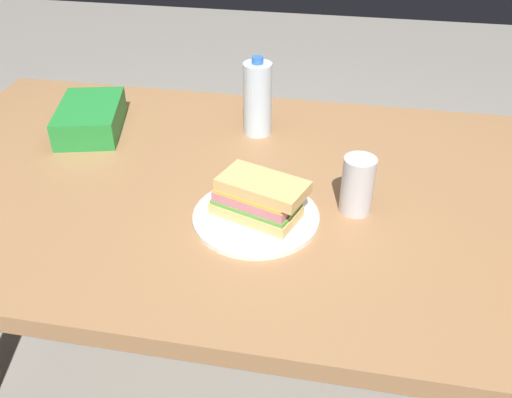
{
  "coord_description": "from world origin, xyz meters",
  "views": [
    {
      "loc": [
        0.2,
        -0.99,
        1.44
      ],
      "look_at": [
        0.04,
        -0.13,
        0.82
      ],
      "focal_mm": 38.3,
      "sensor_mm": 36.0,
      "label": 1
    }
  ],
  "objects_px": {
    "dining_table": "(248,218)",
    "sandwich": "(258,198)",
    "paper_plate": "(256,217)",
    "soda_can_silver": "(358,185)",
    "water_bottle_tall": "(257,99)",
    "chip_bag": "(90,118)"
  },
  "relations": [
    {
      "from": "dining_table",
      "to": "sandwich",
      "type": "relative_size",
      "value": 8.04
    },
    {
      "from": "water_bottle_tall",
      "to": "soda_can_silver",
      "type": "bearing_deg",
      "value": -49.0
    },
    {
      "from": "dining_table",
      "to": "paper_plate",
      "type": "relative_size",
      "value": 6.42
    },
    {
      "from": "dining_table",
      "to": "chip_bag",
      "type": "distance_m",
      "value": 0.5
    },
    {
      "from": "sandwich",
      "to": "water_bottle_tall",
      "type": "xyz_separation_m",
      "value": [
        -0.07,
        0.37,
        0.04
      ]
    },
    {
      "from": "dining_table",
      "to": "chip_bag",
      "type": "xyz_separation_m",
      "value": [
        -0.45,
        0.18,
        0.13
      ]
    },
    {
      "from": "water_bottle_tall",
      "to": "dining_table",
      "type": "bearing_deg",
      "value": -84.54
    },
    {
      "from": "sandwich",
      "to": "water_bottle_tall",
      "type": "distance_m",
      "value": 0.38
    },
    {
      "from": "water_bottle_tall",
      "to": "sandwich",
      "type": "bearing_deg",
      "value": -79.3
    },
    {
      "from": "sandwich",
      "to": "chip_bag",
      "type": "height_order",
      "value": "sandwich"
    },
    {
      "from": "paper_plate",
      "to": "sandwich",
      "type": "relative_size",
      "value": 1.25
    },
    {
      "from": "chip_bag",
      "to": "dining_table",
      "type": "bearing_deg",
      "value": 54.15
    },
    {
      "from": "dining_table",
      "to": "soda_can_silver",
      "type": "distance_m",
      "value": 0.29
    },
    {
      "from": "paper_plate",
      "to": "water_bottle_tall",
      "type": "height_order",
      "value": "water_bottle_tall"
    },
    {
      "from": "dining_table",
      "to": "water_bottle_tall",
      "type": "xyz_separation_m",
      "value": [
        -0.02,
        0.24,
        0.19
      ]
    },
    {
      "from": "sandwich",
      "to": "soda_can_silver",
      "type": "bearing_deg",
      "value": 20.16
    },
    {
      "from": "soda_can_silver",
      "to": "water_bottle_tall",
      "type": "bearing_deg",
      "value": 131.0
    },
    {
      "from": "dining_table",
      "to": "water_bottle_tall",
      "type": "height_order",
      "value": "water_bottle_tall"
    },
    {
      "from": "paper_plate",
      "to": "dining_table",
      "type": "bearing_deg",
      "value": 108.49
    },
    {
      "from": "paper_plate",
      "to": "soda_can_silver",
      "type": "relative_size",
      "value": 2.09
    },
    {
      "from": "sandwich",
      "to": "soda_can_silver",
      "type": "xyz_separation_m",
      "value": [
        0.19,
        0.07,
        0.01
      ]
    },
    {
      "from": "chip_bag",
      "to": "paper_plate",
      "type": "bearing_deg",
      "value": 43.91
    }
  ]
}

